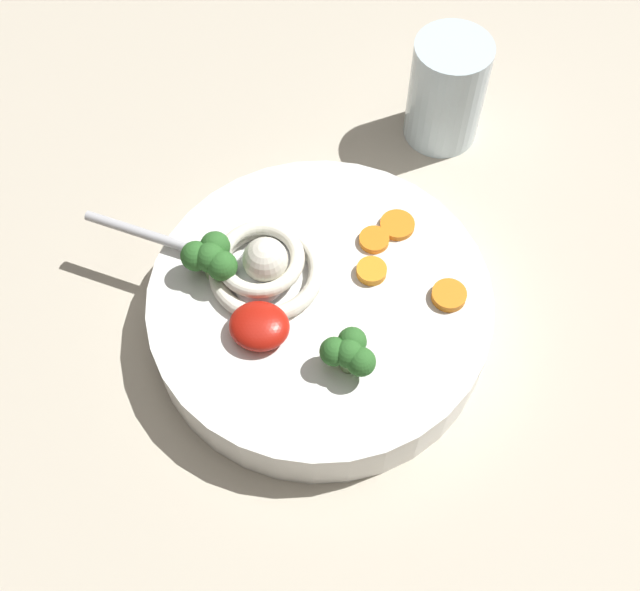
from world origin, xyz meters
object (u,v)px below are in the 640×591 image
object	(u,v)px
soup_bowl	(320,310)
soup_spoon	(246,266)
noodle_pile	(265,265)
drinking_glass	(447,91)

from	to	relation	value
soup_bowl	soup_spoon	distance (cm)	6.68
soup_spoon	soup_bowl	bearing A→B (deg)	180.00
soup_bowl	noodle_pile	bearing A→B (deg)	-11.10
soup_spoon	drinking_glass	distance (cm)	24.82
noodle_pile	soup_spoon	distance (cm)	1.49
soup_bowl	drinking_glass	bearing A→B (deg)	-104.77
soup_spoon	noodle_pile	bearing A→B (deg)	-166.00
drinking_glass	soup_spoon	bearing A→B (deg)	61.43
soup_bowl	soup_spoon	xyz separation A→B (cm)	(5.94, -0.70, 2.98)
soup_bowl	drinking_glass	world-z (taller)	drinking_glass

